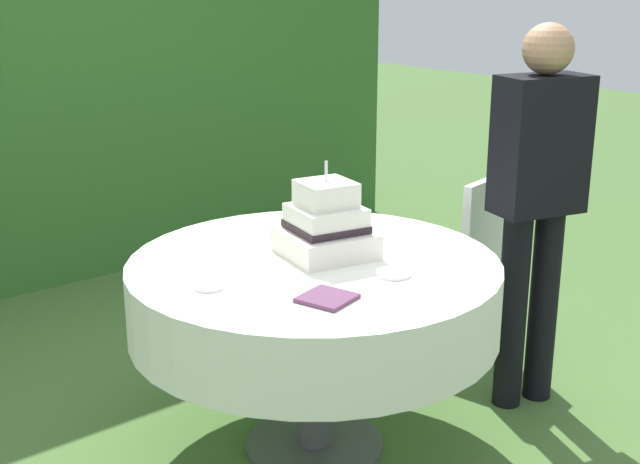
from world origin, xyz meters
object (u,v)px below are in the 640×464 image
serving_plate_near (393,274)px  napkin_stack (327,298)px  garden_chair (466,248)px  serving_plate_left (343,228)px  wedding_cake (327,226)px  serving_plate_far (209,287)px  cake_table (314,296)px  standing_person (537,193)px

serving_plate_near → napkin_stack: 0.33m
garden_chair → serving_plate_left: bearing=178.0°
wedding_cake → garden_chair: (1.00, 0.17, -0.34)m
serving_plate_far → wedding_cake: bearing=2.3°
wedding_cake → garden_chair: size_ratio=0.42×
serving_plate_near → napkin_stack: size_ratio=0.79×
cake_table → napkin_stack: (-0.21, -0.33, 0.15)m
cake_table → serving_plate_near: bearing=-68.6°
serving_plate_far → garden_chair: 1.56m
wedding_cake → serving_plate_left: size_ratio=2.54×
wedding_cake → napkin_stack: wedding_cake is taller
wedding_cake → serving_plate_near: size_ratio=2.99×
serving_plate_left → cake_table: bearing=-146.0°
wedding_cake → serving_plate_far: size_ratio=3.65×
serving_plate_far → napkin_stack: size_ratio=0.64×
cake_table → serving_plate_far: (-0.45, 0.01, 0.14)m
napkin_stack → garden_chair: (1.30, 0.53, -0.24)m
wedding_cake → serving_plate_left: wedding_cake is taller
serving_plate_left → napkin_stack: napkin_stack is taller
wedding_cake → serving_plate_left: 0.34m
cake_table → standing_person: 1.02m
cake_table → serving_plate_far: serving_plate_far is taller
wedding_cake → serving_plate_near: bearing=-84.8°
serving_plate_far → garden_chair: (1.53, 0.19, -0.24)m
serving_plate_far → serving_plate_left: same height
wedding_cake → serving_plate_far: wedding_cake is taller
serving_plate_far → napkin_stack: (0.24, -0.34, 0.00)m
serving_plate_far → garden_chair: size_ratio=0.12×
serving_plate_near → serving_plate_left: 0.57m
serving_plate_far → standing_person: standing_person is taller
wedding_cake → serving_plate_left: bearing=38.2°
serving_plate_left → wedding_cake: bearing=-141.8°
cake_table → serving_plate_left: size_ratio=9.32×
serving_plate_far → serving_plate_near: bearing=-28.3°
serving_plate_near → napkin_stack: napkin_stack is taller
serving_plate_far → garden_chair: garden_chair is taller
cake_table → standing_person: standing_person is taller
cake_table → serving_plate_left: 0.43m
cake_table → serving_plate_far: bearing=178.9°
wedding_cake → serving_plate_far: 0.55m
serving_plate_near → standing_person: size_ratio=0.08×
serving_plate_far → garden_chair: bearing=7.2°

